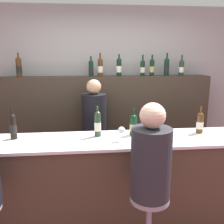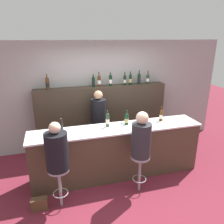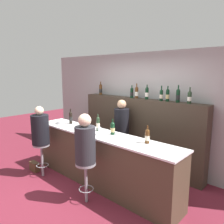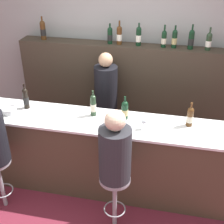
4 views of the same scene
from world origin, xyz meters
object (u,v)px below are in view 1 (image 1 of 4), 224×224
at_px(wine_bottle_backbar_4, 143,68).
at_px(wine_bottle_backbar_2, 100,67).
at_px(wine_bottle_counter_0, 13,126).
at_px(guest_seated_right, 151,158).
at_px(wine_bottle_backbar_0, 19,67).
at_px(wine_bottle_backbar_1, 91,68).
at_px(wine_bottle_counter_3, 200,122).
at_px(wine_bottle_backbar_6, 167,67).
at_px(bar_stool_right, 149,213).
at_px(wine_glass_1, 161,131).
at_px(wine_bottle_counter_2, 133,124).
at_px(wine_bottle_backbar_3, 119,67).
at_px(wine_bottle_backbar_5, 152,67).
at_px(wine_bottle_backbar_7, 181,68).
at_px(wine_bottle_counter_1, 98,124).
at_px(wine_glass_0, 122,131).
at_px(bartender, 95,140).

bearing_deg(wine_bottle_backbar_4, wine_bottle_backbar_2, -180.00).
height_order(wine_bottle_counter_0, guest_seated_right, guest_seated_right).
distance_m(wine_bottle_backbar_0, wine_bottle_backbar_1, 1.01).
height_order(wine_bottle_counter_3, wine_bottle_backbar_0, wine_bottle_backbar_0).
xyz_separation_m(wine_bottle_backbar_6, bar_stool_right, (-0.68, -1.80, -1.17)).
distance_m(wine_bottle_counter_3, wine_glass_1, 0.53).
bearing_deg(wine_bottle_counter_2, wine_bottle_counter_3, 0.00).
distance_m(wine_bottle_backbar_3, wine_bottle_backbar_5, 0.49).
relative_size(wine_bottle_backbar_7, guest_seated_right, 0.38).
xyz_separation_m(wine_bottle_backbar_2, guest_seated_right, (0.31, -1.80, -0.66)).
height_order(wine_bottle_counter_1, wine_bottle_backbar_6, wine_bottle_backbar_6).
bearing_deg(wine_bottle_backbar_3, wine_glass_1, -78.43).
height_order(wine_bottle_counter_3, wine_bottle_backbar_7, wine_bottle_backbar_7).
relative_size(wine_bottle_backbar_4, bar_stool_right, 0.44).
height_order(wine_glass_0, bartender, bartender).
height_order(wine_bottle_backbar_0, bartender, wine_bottle_backbar_0).
bearing_deg(bartender, wine_bottle_backbar_0, 159.65).
distance_m(wine_bottle_backbar_1, bar_stool_right, 2.18).
xyz_separation_m(wine_bottle_counter_3, bartender, (-1.15, 0.73, -0.43)).
relative_size(wine_bottle_counter_3, bar_stool_right, 0.42).
relative_size(wine_bottle_counter_1, wine_bottle_backbar_1, 1.14).
height_order(wine_bottle_counter_0, wine_glass_1, wine_bottle_counter_0).
xyz_separation_m(wine_bottle_backbar_3, wine_bottle_backbar_5, (0.49, -0.00, -0.01)).
relative_size(wine_bottle_backbar_7, bartender, 0.20).
bearing_deg(wine_glass_1, wine_bottle_backbar_3, 101.57).
bearing_deg(wine_glass_0, wine_bottle_counter_3, 11.36).
xyz_separation_m(wine_bottle_backbar_3, wine_glass_1, (0.27, -1.30, -0.59)).
xyz_separation_m(wine_bottle_backbar_4, bartender, (-0.74, -0.38, -0.97)).
xyz_separation_m(wine_bottle_backbar_0, wine_glass_0, (1.28, -1.30, -0.58)).
distance_m(wine_bottle_counter_1, wine_glass_1, 0.66).
bearing_deg(wine_bottle_backbar_2, wine_bottle_counter_1, -95.02).
bearing_deg(wine_bottle_counter_2, bar_stool_right, -88.15).
bearing_deg(wine_bottle_counter_0, guest_seated_right, -28.09).
bearing_deg(wine_glass_0, wine_bottle_counter_0, 170.62).
xyz_separation_m(wine_bottle_backbar_0, wine_bottle_backbar_2, (1.15, 0.00, -0.01)).
bearing_deg(guest_seated_right, wine_bottle_counter_2, 91.85).
relative_size(wine_bottle_counter_0, wine_bottle_backbar_4, 1.07).
bearing_deg(bar_stool_right, wine_bottle_counter_2, 91.85).
bearing_deg(bartender, wine_bottle_backbar_3, 44.90).
relative_size(wine_bottle_backbar_6, bartender, 0.21).
bearing_deg(wine_bottle_counter_1, wine_bottle_counter_2, -0.00).
relative_size(wine_bottle_counter_3, wine_bottle_backbar_6, 0.88).
height_order(wine_bottle_backbar_0, wine_bottle_backbar_4, wine_bottle_backbar_0).
bearing_deg(wine_bottle_backbar_0, wine_bottle_backbar_2, 0.00).
bearing_deg(wine_bottle_backbar_6, wine_glass_1, -109.12).
xyz_separation_m(wine_bottle_counter_2, guest_seated_right, (0.02, -0.68, -0.09)).
distance_m(wine_bottle_backbar_1, wine_bottle_backbar_4, 0.76).
bearing_deg(wine_bottle_backbar_4, wine_bottle_backbar_1, -180.00).
bearing_deg(wine_glass_1, wine_bottle_backbar_1, 117.45).
bearing_deg(wine_bottle_backbar_6, wine_bottle_counter_1, -134.25).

